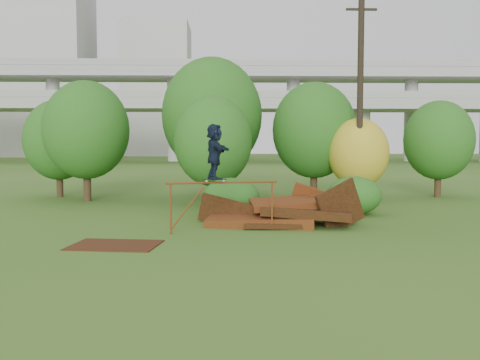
{
  "coord_description": "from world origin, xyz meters",
  "views": [
    {
      "loc": [
        -1.27,
        -15.05,
        2.79
      ],
      "look_at": [
        -0.8,
        2.0,
        1.6
      ],
      "focal_mm": 40.0,
      "sensor_mm": 36.0,
      "label": 1
    }
  ],
  "objects_px": {
    "scrap_pile": "(280,214)",
    "flat_plate": "(115,245)",
    "utility_pole": "(360,98)",
    "skater": "(215,152)"
  },
  "relations": [
    {
      "from": "skater",
      "to": "utility_pole",
      "type": "relative_size",
      "value": 0.18
    },
    {
      "from": "flat_plate",
      "to": "skater",
      "type": "bearing_deg",
      "value": 37.74
    },
    {
      "from": "skater",
      "to": "flat_plate",
      "type": "height_order",
      "value": "skater"
    },
    {
      "from": "scrap_pile",
      "to": "skater",
      "type": "bearing_deg",
      "value": -144.97
    },
    {
      "from": "scrap_pile",
      "to": "flat_plate",
      "type": "distance_m",
      "value": 6.08
    },
    {
      "from": "skater",
      "to": "flat_plate",
      "type": "distance_m",
      "value": 4.21
    },
    {
      "from": "flat_plate",
      "to": "utility_pole",
      "type": "height_order",
      "value": "utility_pole"
    },
    {
      "from": "skater",
      "to": "flat_plate",
      "type": "xyz_separation_m",
      "value": [
        -2.67,
        -2.07,
        -2.51
      ]
    },
    {
      "from": "skater",
      "to": "utility_pole",
      "type": "height_order",
      "value": "utility_pole"
    },
    {
      "from": "flat_plate",
      "to": "utility_pole",
      "type": "distance_m",
      "value": 14.28
    }
  ]
}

